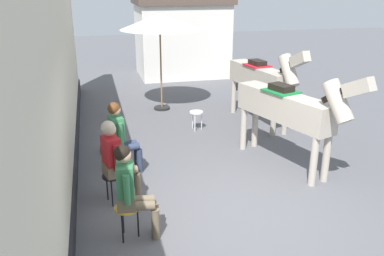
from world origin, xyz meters
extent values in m
plane|color=#56565B|center=(0.00, 3.00, 0.00)|extent=(40.00, 40.00, 0.00)
cube|color=beige|center=(-2.55, 1.50, 1.70)|extent=(0.30, 14.00, 3.40)
cube|color=black|center=(-2.53, 1.50, 0.18)|extent=(0.34, 14.00, 0.36)
cube|color=silver|center=(1.40, 10.06, 1.30)|extent=(3.20, 2.40, 2.60)
cylinder|color=gold|center=(-1.64, -0.13, 0.46)|extent=(0.34, 0.34, 0.03)
cylinder|color=black|center=(-1.51, -0.15, 0.22)|extent=(0.02, 0.02, 0.45)
cylinder|color=black|center=(-1.70, -0.01, 0.22)|extent=(0.02, 0.02, 0.45)
cylinder|color=black|center=(-1.73, -0.25, 0.22)|extent=(0.02, 0.02, 0.45)
cube|color=brown|center=(-1.64, -0.13, 0.58)|extent=(0.27, 0.34, 0.20)
cube|color=#337247|center=(-1.64, -0.13, 0.90)|extent=(0.26, 0.36, 0.44)
sphere|color=tan|center=(-1.64, -0.13, 1.25)|extent=(0.20, 0.20, 0.20)
sphere|color=black|center=(-1.66, -0.13, 1.28)|extent=(0.22, 0.22, 0.22)
cylinder|color=brown|center=(-1.45, -0.08, 0.53)|extent=(0.39, 0.17, 0.13)
cylinder|color=brown|center=(-1.26, -0.10, 0.23)|extent=(0.11, 0.11, 0.46)
cylinder|color=brown|center=(-1.46, -0.24, 0.53)|extent=(0.39, 0.17, 0.13)
cylinder|color=brown|center=(-1.28, -0.26, 0.23)|extent=(0.11, 0.11, 0.46)
cylinder|color=#337247|center=(-1.60, 0.06, 0.85)|extent=(0.09, 0.09, 0.42)
cylinder|color=#337247|center=(-1.65, -0.34, 0.85)|extent=(0.09, 0.09, 0.42)
cylinder|color=black|center=(-1.77, 0.90, 0.46)|extent=(0.34, 0.34, 0.03)
cylinder|color=black|center=(-1.63, 0.94, 0.22)|extent=(0.02, 0.02, 0.45)
cylinder|color=black|center=(-1.87, 1.00, 0.22)|extent=(0.02, 0.02, 0.45)
cylinder|color=black|center=(-1.80, 0.77, 0.22)|extent=(0.02, 0.02, 0.45)
cube|color=brown|center=(-1.77, 0.90, 0.58)|extent=(0.32, 0.37, 0.20)
cube|color=maroon|center=(-1.77, 0.90, 0.90)|extent=(0.30, 0.39, 0.44)
sphere|color=tan|center=(-1.77, 0.90, 1.25)|extent=(0.20, 0.20, 0.20)
sphere|color=#B2A38E|center=(-1.79, 0.90, 1.28)|extent=(0.22, 0.22, 0.22)
cylinder|color=brown|center=(-1.61, 1.03, 0.53)|extent=(0.40, 0.23, 0.13)
cylinder|color=brown|center=(-1.42, 1.08, 0.23)|extent=(0.11, 0.11, 0.46)
cylinder|color=brown|center=(-1.56, 0.87, 0.53)|extent=(0.40, 0.23, 0.13)
cylinder|color=brown|center=(-1.38, 0.92, 0.23)|extent=(0.11, 0.11, 0.46)
cylinder|color=maroon|center=(-1.80, 1.10, 0.85)|extent=(0.09, 0.09, 0.42)
cylinder|color=maroon|center=(-1.70, 0.71, 0.85)|extent=(0.09, 0.09, 0.42)
cylinder|color=gold|center=(-1.62, 1.90, 0.46)|extent=(0.34, 0.34, 0.03)
cylinder|color=black|center=(-1.48, 1.93, 0.22)|extent=(0.02, 0.02, 0.45)
cylinder|color=black|center=(-1.71, 2.01, 0.22)|extent=(0.02, 0.02, 0.45)
cylinder|color=black|center=(-1.66, 1.77, 0.22)|extent=(0.02, 0.02, 0.45)
cube|color=#2D3851|center=(-1.62, 1.90, 0.58)|extent=(0.30, 0.36, 0.20)
cube|color=#337247|center=(-1.62, 1.90, 0.90)|extent=(0.28, 0.38, 0.44)
sphere|color=tan|center=(-1.62, 1.90, 1.25)|extent=(0.20, 0.20, 0.20)
sphere|color=#593319|center=(-1.64, 1.90, 1.28)|extent=(0.22, 0.22, 0.22)
cylinder|color=#2D3851|center=(-1.45, 2.02, 0.53)|extent=(0.40, 0.20, 0.13)
cylinder|color=#2D3851|center=(-1.26, 2.06, 0.23)|extent=(0.11, 0.11, 0.46)
cylinder|color=#2D3851|center=(-1.41, 1.86, 0.53)|extent=(0.40, 0.20, 0.13)
cylinder|color=#2D3851|center=(-1.23, 1.90, 0.23)|extent=(0.11, 0.11, 0.46)
cylinder|color=#337247|center=(-1.64, 2.10, 0.85)|extent=(0.09, 0.09, 0.42)
cylinder|color=#337247|center=(-1.56, 1.71, 0.85)|extent=(0.09, 0.09, 0.42)
cube|color=#B2A899|center=(1.48, 1.64, 1.16)|extent=(1.08, 2.23, 0.52)
cylinder|color=#B2A899|center=(1.92, 0.75, 0.45)|extent=(0.13, 0.13, 0.90)
cylinder|color=#B2A899|center=(1.62, 0.66, 0.45)|extent=(0.13, 0.13, 0.90)
cylinder|color=#B2A899|center=(1.34, 2.60, 0.45)|extent=(0.13, 0.13, 0.90)
cylinder|color=#B2A899|center=(1.04, 2.51, 0.45)|extent=(0.13, 0.13, 0.90)
cylinder|color=#B2A899|center=(1.84, 0.50, 1.55)|extent=(0.46, 0.69, 0.73)
cube|color=#B2A899|center=(1.94, 0.17, 1.86)|extent=(0.33, 0.56, 0.40)
cube|color=black|center=(1.83, 0.52, 1.69)|extent=(0.23, 0.61, 0.48)
cylinder|color=black|center=(1.14, 2.73, 0.89)|extent=(0.13, 0.13, 0.65)
cube|color=#197238|center=(1.45, 1.74, 1.44)|extent=(0.66, 0.72, 0.03)
cube|color=black|center=(1.45, 1.74, 1.51)|extent=(0.40, 0.50, 0.12)
cube|color=#B2A899|center=(1.99, 4.07, 1.16)|extent=(0.76, 2.24, 0.52)
cylinder|color=#B2A899|center=(2.29, 3.12, 0.45)|extent=(0.13, 0.13, 0.90)
cylinder|color=#B2A899|center=(1.99, 3.08, 0.45)|extent=(0.13, 0.13, 0.90)
cylinder|color=#B2A899|center=(2.01, 5.04, 0.45)|extent=(0.13, 0.13, 0.90)
cylinder|color=#B2A899|center=(1.70, 5.00, 0.45)|extent=(0.13, 0.13, 0.90)
cylinder|color=#B2A899|center=(2.17, 2.88, 1.55)|extent=(0.37, 0.67, 0.73)
cube|color=#B2A899|center=(2.22, 2.55, 1.86)|extent=(0.26, 0.55, 0.40)
cube|color=black|center=(2.17, 2.90, 1.69)|extent=(0.13, 0.63, 0.48)
cylinder|color=black|center=(1.83, 5.20, 0.89)|extent=(0.11, 0.11, 0.65)
cube|color=red|center=(1.98, 4.17, 1.44)|extent=(0.58, 0.67, 0.03)
cube|color=black|center=(1.98, 4.17, 1.51)|extent=(0.34, 0.48, 0.12)
cylinder|color=black|center=(-0.13, 5.78, 0.03)|extent=(0.44, 0.44, 0.06)
cylinder|color=olive|center=(-0.13, 5.78, 1.10)|extent=(0.04, 0.04, 2.20)
cone|color=silver|center=(-0.13, 5.78, 2.38)|extent=(2.10, 2.10, 0.40)
cylinder|color=white|center=(0.38, 3.89, 0.45)|extent=(0.32, 0.32, 0.03)
cylinder|color=silver|center=(0.51, 3.89, 0.22)|extent=(0.02, 0.02, 0.43)
cylinder|color=silver|center=(0.31, 4.01, 0.22)|extent=(0.02, 0.02, 0.43)
cylinder|color=silver|center=(0.31, 3.78, 0.22)|extent=(0.02, 0.02, 0.43)
cube|color=maroon|center=(-1.78, 2.99, 0.10)|extent=(0.28, 0.29, 0.20)
camera|label=1|loc=(-1.96, -5.07, 3.37)|focal=38.32mm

